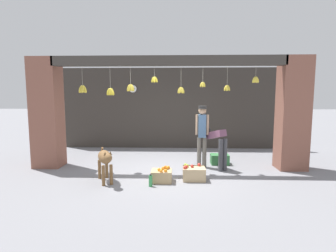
{
  "coord_description": "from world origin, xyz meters",
  "views": [
    {
      "loc": [
        0.25,
        -6.5,
        1.91
      ],
      "look_at": [
        0.0,
        0.43,
        1.09
      ],
      "focal_mm": 28.0,
      "sensor_mm": 36.0,
      "label": 1
    }
  ],
  "objects_px": {
    "worker_stooping": "(217,142)",
    "produce_box_green": "(220,159)",
    "fruit_crate_oranges": "(162,176)",
    "dog": "(105,159)",
    "fruit_crate_apples": "(194,173)",
    "water_bottle": "(151,181)",
    "shopkeeper": "(202,131)",
    "wall_clock": "(133,89)"
  },
  "relations": [
    {
      "from": "fruit_crate_apples",
      "to": "produce_box_green",
      "type": "relative_size",
      "value": 1.02
    },
    {
      "from": "worker_stooping",
      "to": "produce_box_green",
      "type": "bearing_deg",
      "value": 41.18
    },
    {
      "from": "fruit_crate_oranges",
      "to": "produce_box_green",
      "type": "xyz_separation_m",
      "value": [
        1.53,
        1.56,
        -0.0
      ]
    },
    {
      "from": "shopkeeper",
      "to": "worker_stooping",
      "type": "xyz_separation_m",
      "value": [
        0.38,
        -0.15,
        -0.25
      ]
    },
    {
      "from": "fruit_crate_apples",
      "to": "water_bottle",
      "type": "height_order",
      "value": "fruit_crate_apples"
    },
    {
      "from": "fruit_crate_apples",
      "to": "produce_box_green",
      "type": "bearing_deg",
      "value": 60.01
    },
    {
      "from": "fruit_crate_oranges",
      "to": "produce_box_green",
      "type": "bearing_deg",
      "value": 45.6
    },
    {
      "from": "worker_stooping",
      "to": "produce_box_green",
      "type": "xyz_separation_m",
      "value": [
        0.15,
        0.48,
        -0.58
      ]
    },
    {
      "from": "produce_box_green",
      "to": "water_bottle",
      "type": "height_order",
      "value": "produce_box_green"
    },
    {
      "from": "produce_box_green",
      "to": "wall_clock",
      "type": "height_order",
      "value": "wall_clock"
    },
    {
      "from": "produce_box_green",
      "to": "dog",
      "type": "bearing_deg",
      "value": -149.38
    },
    {
      "from": "worker_stooping",
      "to": "fruit_crate_apples",
      "type": "relative_size",
      "value": 2.15
    },
    {
      "from": "produce_box_green",
      "to": "fruit_crate_oranges",
      "type": "bearing_deg",
      "value": -134.4
    },
    {
      "from": "fruit_crate_apples",
      "to": "worker_stooping",
      "type": "bearing_deg",
      "value": 54.65
    },
    {
      "from": "worker_stooping",
      "to": "fruit_crate_apples",
      "type": "height_order",
      "value": "worker_stooping"
    },
    {
      "from": "wall_clock",
      "to": "water_bottle",
      "type": "bearing_deg",
      "value": -75.68
    },
    {
      "from": "dog",
      "to": "shopkeeper",
      "type": "bearing_deg",
      "value": 94.92
    },
    {
      "from": "dog",
      "to": "worker_stooping",
      "type": "relative_size",
      "value": 0.87
    },
    {
      "from": "shopkeeper",
      "to": "wall_clock",
      "type": "relative_size",
      "value": 5.77
    },
    {
      "from": "wall_clock",
      "to": "worker_stooping",
      "type": "bearing_deg",
      "value": -45.38
    },
    {
      "from": "produce_box_green",
      "to": "wall_clock",
      "type": "bearing_deg",
      "value": 141.86
    },
    {
      "from": "produce_box_green",
      "to": "water_bottle",
      "type": "relative_size",
      "value": 1.89
    },
    {
      "from": "dog",
      "to": "water_bottle",
      "type": "bearing_deg",
      "value": 51.31
    },
    {
      "from": "fruit_crate_oranges",
      "to": "water_bottle",
      "type": "relative_size",
      "value": 1.73
    },
    {
      "from": "dog",
      "to": "fruit_crate_oranges",
      "type": "distance_m",
      "value": 1.3
    },
    {
      "from": "shopkeeper",
      "to": "wall_clock",
      "type": "height_order",
      "value": "wall_clock"
    },
    {
      "from": "shopkeeper",
      "to": "produce_box_green",
      "type": "relative_size",
      "value": 3.33
    },
    {
      "from": "shopkeeper",
      "to": "fruit_crate_oranges",
      "type": "height_order",
      "value": "shopkeeper"
    },
    {
      "from": "fruit_crate_oranges",
      "to": "produce_box_green",
      "type": "relative_size",
      "value": 0.92
    },
    {
      "from": "worker_stooping",
      "to": "fruit_crate_oranges",
      "type": "bearing_deg",
      "value": -172.71
    },
    {
      "from": "produce_box_green",
      "to": "wall_clock",
      "type": "xyz_separation_m",
      "value": [
        -2.78,
        2.18,
        2.01
      ]
    },
    {
      "from": "fruit_crate_oranges",
      "to": "fruit_crate_apples",
      "type": "relative_size",
      "value": 0.9
    },
    {
      "from": "dog",
      "to": "fruit_crate_apples",
      "type": "height_order",
      "value": "dog"
    },
    {
      "from": "worker_stooping",
      "to": "produce_box_green",
      "type": "relative_size",
      "value": 2.19
    },
    {
      "from": "worker_stooping",
      "to": "fruit_crate_oranges",
      "type": "distance_m",
      "value": 1.84
    },
    {
      "from": "dog",
      "to": "fruit_crate_oranges",
      "type": "height_order",
      "value": "dog"
    },
    {
      "from": "water_bottle",
      "to": "wall_clock",
      "type": "distance_m",
      "value": 4.65
    },
    {
      "from": "shopkeeper",
      "to": "fruit_crate_apples",
      "type": "height_order",
      "value": "shopkeeper"
    },
    {
      "from": "shopkeeper",
      "to": "water_bottle",
      "type": "distance_m",
      "value": 2.14
    },
    {
      "from": "fruit_crate_oranges",
      "to": "worker_stooping",
      "type": "bearing_deg",
      "value": 38.22
    },
    {
      "from": "shopkeeper",
      "to": "wall_clock",
      "type": "distance_m",
      "value": 3.57
    },
    {
      "from": "dog",
      "to": "shopkeeper",
      "type": "xyz_separation_m",
      "value": [
        2.23,
        1.31,
        0.44
      ]
    }
  ]
}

